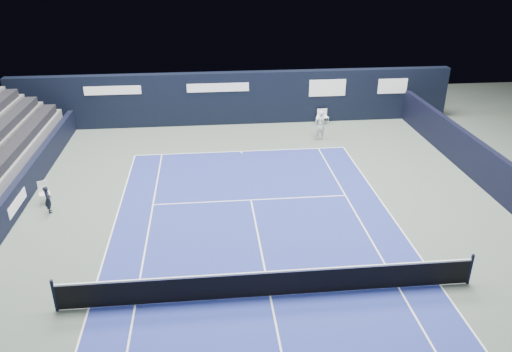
{
  "coord_description": "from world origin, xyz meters",
  "views": [
    {
      "loc": [
        -1.71,
        -12.29,
        9.94
      ],
      "look_at": [
        0.18,
        6.03,
        1.3
      ],
      "focal_mm": 35.0,
      "sensor_mm": 36.0,
      "label": 1
    }
  ],
  "objects_px": {
    "tennis_player": "(320,125)",
    "folding_chair_back_a": "(320,114)",
    "tennis_net": "(270,283)",
    "folding_chair_back_b": "(324,115)",
    "line_judge_chair": "(44,191)"
  },
  "relations": [
    {
      "from": "tennis_player",
      "to": "folding_chair_back_a",
      "type": "bearing_deg",
      "value": 77.09
    },
    {
      "from": "folding_chair_back_a",
      "to": "line_judge_chair",
      "type": "xyz_separation_m",
      "value": [
        -13.68,
        -8.73,
        -0.05
      ]
    },
    {
      "from": "folding_chair_back_a",
      "to": "folding_chair_back_b",
      "type": "height_order",
      "value": "folding_chair_back_a"
    },
    {
      "from": "tennis_player",
      "to": "folding_chair_back_b",
      "type": "bearing_deg",
      "value": 71.78
    },
    {
      "from": "folding_chair_back_b",
      "to": "tennis_net",
      "type": "relative_size",
      "value": 0.07
    },
    {
      "from": "folding_chair_back_a",
      "to": "tennis_net",
      "type": "distance_m",
      "value": 16.61
    },
    {
      "from": "line_judge_chair",
      "to": "tennis_net",
      "type": "height_order",
      "value": "tennis_net"
    },
    {
      "from": "folding_chair_back_b",
      "to": "folding_chair_back_a",
      "type": "bearing_deg",
      "value": -177.71
    },
    {
      "from": "folding_chair_back_a",
      "to": "line_judge_chair",
      "type": "distance_m",
      "value": 16.23
    },
    {
      "from": "folding_chair_back_a",
      "to": "tennis_net",
      "type": "bearing_deg",
      "value": -84.89
    },
    {
      "from": "folding_chair_back_b",
      "to": "tennis_player",
      "type": "xyz_separation_m",
      "value": [
        -0.85,
        -2.59,
        0.32
      ]
    },
    {
      "from": "folding_chair_back_a",
      "to": "tennis_net",
      "type": "xyz_separation_m",
      "value": [
        -5.06,
        -15.82,
        -0.09
      ]
    },
    {
      "from": "folding_chair_back_b",
      "to": "tennis_player",
      "type": "height_order",
      "value": "tennis_player"
    },
    {
      "from": "tennis_net",
      "to": "folding_chair_back_b",
      "type": "bearing_deg",
      "value": 71.41
    },
    {
      "from": "folding_chair_back_b",
      "to": "tennis_net",
      "type": "bearing_deg",
      "value": -117.16
    }
  ]
}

